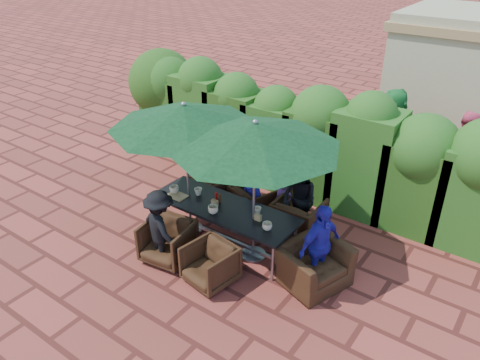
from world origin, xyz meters
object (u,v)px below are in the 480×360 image
Objects in this scene: dining_table at (224,211)px; chair_far_mid at (253,200)px; umbrella_right at (255,135)px; chair_far_right at (298,216)px; chair_near_right at (210,263)px; umbrella_left at (184,116)px; chair_end_right at (314,259)px; chair_far_left at (216,187)px; chair_near_left at (167,240)px.

dining_table is 1.05m from chair_far_mid.
umbrella_right is 3.31× the size of chair_far_right.
chair_near_right is at bearing -100.16° from umbrella_right.
dining_table is 3.25× the size of chair_far_right.
umbrella_left is 2.48× the size of chair_end_right.
chair_end_right is (2.66, -0.95, 0.04)m from chair_far_left.
chair_near_left is 1.07× the size of chair_near_right.
chair_far_left is at bearing 99.39° from umbrella_left.
chair_near_left reaches higher than chair_far_mid.
chair_far_mid reaches higher than chair_near_right.
chair_far_left is 1.11× the size of chair_near_right.
chair_far_mid is at bearing 93.70° from dining_table.
umbrella_left is 2.66m from chair_far_right.
chair_end_right reaches higher than chair_near_right.
chair_end_right is at bearing 169.32° from chair_far_mid.
dining_table is 0.98× the size of umbrella_right.
chair_far_right is at bearing 44.74° from chair_near_left.
chair_near_left is at bearing 116.28° from chair_far_left.
chair_near_right is (-0.17, -0.94, -1.85)m from umbrella_right.
chair_near_right is at bearing -65.02° from dining_table.
chair_far_right is (0.98, -0.03, 0.04)m from chair_far_mid.
dining_table is 2.60× the size of chair_end_right.
chair_far_mid is at bearing 79.70° from chair_end_right.
chair_far_left is at bearing 21.55° from chair_far_mid.
chair_far_right is at bearing 46.53° from dining_table.
chair_near_left is at bearing -140.48° from umbrella_right.
chair_near_left is at bearing 95.72° from chair_far_mid.
umbrella_left is at bearing 99.22° from chair_near_left.
chair_far_right is 0.80× the size of chair_end_right.
chair_far_mid is 1.01× the size of chair_near_right.
chair_end_right is at bearing 44.92° from chair_near_right.
umbrella_left is at bearing -178.93° from umbrella_right.
chair_near_left is (-1.10, -0.90, -1.83)m from umbrella_right.
chair_far_left is at bearing -0.67° from chair_far_right.
umbrella_right is at bearing 108.30° from chair_end_right.
umbrella_left is 3.24× the size of chair_near_left.
dining_table is 3.62× the size of chair_near_right.
umbrella_left is 2.22m from chair_far_mid.
chair_far_right is 1.96m from chair_near_right.
chair_far_right is at bearing -166.44° from chair_far_left.
chair_far_left is 1.85m from chair_far_right.
chair_far_mid is 1.94m from chair_near_left.
chair_near_right is at bearing 144.38° from chair_end_right.
chair_near_right is at bearing 122.89° from chair_far_mid.
chair_far_left reaches higher than chair_far_mid.
chair_far_right reaches higher than dining_table.
chair_near_left is at bearing 130.65° from chair_end_right.
chair_far_mid is at bearing 69.16° from chair_near_left.
chair_far_mid is at bearing 113.81° from chair_near_right.
umbrella_left is at bearing 109.16° from chair_end_right.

